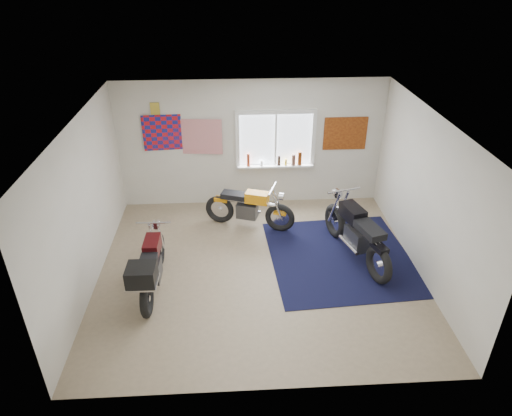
{
  "coord_description": "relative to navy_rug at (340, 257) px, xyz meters",
  "views": [
    {
      "loc": [
        -0.42,
        -6.39,
        4.87
      ],
      "look_at": [
        -0.03,
        0.4,
        1.01
      ],
      "focal_mm": 32.0,
      "sensor_mm": 36.0,
      "label": 1
    }
  ],
  "objects": [
    {
      "name": "ground",
      "position": [
        -1.5,
        -0.28,
        -0.01
      ],
      "size": [
        5.5,
        5.5,
        0.0
      ],
      "primitive_type": "plane",
      "color": "#9E896B",
      "rests_on": "ground"
    },
    {
      "name": "maroon_tourer",
      "position": [
        -3.25,
        -0.79,
        0.5
      ],
      "size": [
        0.57,
        1.9,
        0.97
      ],
      "rotation": [
        0.0,
        0.0,
        1.56
      ],
      "color": "black",
      "rests_on": "ground"
    },
    {
      "name": "window_assembly",
      "position": [
        -1.0,
        2.18,
        1.36
      ],
      "size": [
        1.66,
        0.17,
        1.26
      ],
      "color": "white",
      "rests_on": "room_shell"
    },
    {
      "name": "yellow_triumph",
      "position": [
        -1.61,
        1.18,
        0.4
      ],
      "size": [
        1.79,
        0.77,
        0.93
      ],
      "rotation": [
        0.0,
        0.0,
        -0.33
      ],
      "color": "black",
      "rests_on": "ground"
    },
    {
      "name": "triumph_poster",
      "position": [
        0.45,
        2.2,
        1.54
      ],
      "size": [
        0.9,
        0.03,
        0.7
      ],
      "primitive_type": "cube",
      "color": "#A54C14",
      "rests_on": "room_shell"
    },
    {
      "name": "navy_rug",
      "position": [
        0.0,
        0.0,
        0.0
      ],
      "size": [
        2.66,
        2.75,
        0.01
      ],
      "primitive_type": "cube",
      "rotation": [
        0.0,
        0.0,
        0.06
      ],
      "color": "black",
      "rests_on": "ground"
    },
    {
      "name": "oil_bottles",
      "position": [
        -0.84,
        2.12,
        1.02
      ],
      "size": [
        1.17,
        0.09,
        0.3
      ],
      "color": "maroon",
      "rests_on": "window_assembly"
    },
    {
      "name": "black_chrome_bike",
      "position": [
        0.25,
        0.01,
        0.48
      ],
      "size": [
        0.86,
        2.11,
        1.11
      ],
      "rotation": [
        0.0,
        0.0,
        1.87
      ],
      "color": "black",
      "rests_on": "navy_rug"
    },
    {
      "name": "flag_display",
      "position": [
        -3.4,
        2.2,
        2.14
      ],
      "size": [
        1.6,
        0.1,
        1.17
      ],
      "color": "red",
      "rests_on": "room_shell"
    },
    {
      "name": "room_shell",
      "position": [
        -1.5,
        -0.28,
        1.63
      ],
      "size": [
        5.5,
        5.5,
        5.5
      ],
      "color": "white",
      "rests_on": "ground"
    }
  ]
}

